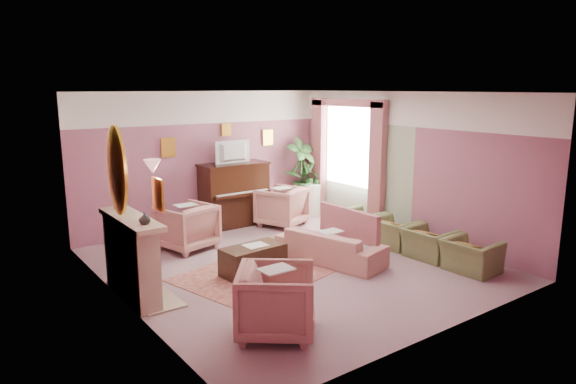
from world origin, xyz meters
TOP-DOWN VIEW (x-y plane):
  - floor at (0.00, 0.00)m, footprint 5.50×6.00m
  - ceiling at (0.00, 0.00)m, footprint 5.50×6.00m
  - wall_back at (0.00, 3.00)m, footprint 5.50×0.02m
  - wall_front at (0.00, -3.00)m, footprint 5.50×0.02m
  - wall_left at (-2.75, 0.00)m, footprint 0.02×6.00m
  - wall_right at (2.75, 0.00)m, footprint 0.02×6.00m
  - picture_rail_band at (0.00, 2.99)m, footprint 5.50×0.01m
  - stripe_panel at (2.73, 1.30)m, footprint 0.01×3.00m
  - fireplace_surround at (-2.59, 0.20)m, footprint 0.30×1.40m
  - fireplace_inset at (-2.49, 0.20)m, footprint 0.18×0.72m
  - fire_ember at (-2.45, 0.20)m, footprint 0.06×0.54m
  - mantel_shelf at (-2.56, 0.20)m, footprint 0.40×1.55m
  - hearth at (-2.39, 0.20)m, footprint 0.55×1.50m
  - mirror_frame at (-2.70, 0.20)m, footprint 0.04×0.72m
  - mirror_glass at (-2.67, 0.20)m, footprint 0.01×0.60m
  - sconce_shade at (-2.62, -0.85)m, footprint 0.20×0.20m
  - piano at (0.50, 2.68)m, footprint 1.40×0.60m
  - piano_keyshelf at (0.50, 2.33)m, footprint 1.30×0.12m
  - piano_keys at (0.50, 2.33)m, footprint 1.20×0.08m
  - piano_top at (0.50, 2.68)m, footprint 1.45×0.65m
  - television at (0.50, 2.63)m, footprint 0.80×0.12m
  - print_back_left at (-0.80, 2.96)m, footprint 0.30×0.03m
  - print_back_right at (1.55, 2.96)m, footprint 0.26×0.03m
  - print_back_mid at (0.50, 2.96)m, footprint 0.22×0.03m
  - print_left_wall at (-2.71, -1.20)m, footprint 0.03×0.28m
  - window_blind at (2.70, 1.55)m, footprint 0.03×1.40m
  - curtain_left at (2.62, 0.63)m, footprint 0.16×0.34m
  - curtain_right at (2.62, 2.47)m, footprint 0.16×0.34m
  - pelmet at (2.62, 1.55)m, footprint 0.16×2.20m
  - mantel_plant at (-2.55, 0.75)m, footprint 0.16×0.16m
  - mantel_vase at (-2.55, -0.30)m, footprint 0.16×0.16m
  - area_rug at (-0.61, -0.03)m, footprint 2.86×2.35m
  - coffee_table at (-0.74, -0.01)m, footprint 1.04×0.58m
  - table_paper at (-0.69, -0.01)m, footprint 0.35×0.28m
  - sofa at (0.61, -0.30)m, footprint 0.62×1.85m
  - sofa_throw at (1.01, -0.30)m, footprint 0.09×1.40m
  - floral_armchair_left at (-1.03, 1.77)m, footprint 0.88×0.88m
  - floral_armchair_right at (1.28, 2.06)m, footprint 0.88×0.88m
  - floral_armchair_front at (-1.60, -1.88)m, footprint 0.88×0.88m
  - olive_chair_a at (2.08, -1.98)m, footprint 0.57×0.81m
  - olive_chair_b at (2.08, -1.16)m, footprint 0.57×0.81m
  - olive_chair_c at (2.08, -0.34)m, footprint 0.57×0.81m
  - olive_chair_d at (2.08, 0.48)m, footprint 0.57×0.81m
  - side_table at (2.39, 2.51)m, footprint 0.52×0.52m
  - side_plant_big at (2.39, 2.51)m, footprint 0.30×0.30m
  - side_plant_small at (2.51, 2.41)m, footprint 0.16×0.16m
  - palm_pot at (2.22, 2.59)m, footprint 0.34×0.34m
  - palm_plant at (2.22, 2.59)m, footprint 0.76×0.76m

SIDE VIEW (x-z plane):
  - floor at x=0.00m, z-range -0.01..0.01m
  - area_rug at x=-0.61m, z-range 0.00..0.01m
  - hearth at x=-2.39m, z-range 0.00..0.02m
  - palm_pot at x=2.22m, z-range 0.00..0.34m
  - fire_ember at x=-2.45m, z-range 0.17..0.27m
  - coffee_table at x=-0.74m, z-range 0.00..0.45m
  - olive_chair_a at x=2.08m, z-range 0.00..0.70m
  - olive_chair_b at x=2.08m, z-range 0.00..0.70m
  - olive_chair_c at x=2.08m, z-range 0.00..0.70m
  - olive_chair_d at x=2.08m, z-range 0.00..0.70m
  - side_table at x=2.39m, z-range 0.00..0.70m
  - sofa at x=0.61m, z-range 0.00..0.75m
  - fireplace_inset at x=-2.49m, z-range 0.06..0.74m
  - table_paper at x=-0.69m, z-range 0.45..0.46m
  - floral_armchair_left at x=-1.03m, z-range 0.00..0.91m
  - floral_armchair_right at x=1.28m, z-range 0.00..0.91m
  - floral_armchair_front at x=-1.60m, z-range 0.00..0.91m
  - fireplace_surround at x=-2.59m, z-range 0.00..1.10m
  - sofa_throw at x=1.01m, z-range 0.34..0.86m
  - piano at x=0.50m, z-range 0.00..1.30m
  - piano_keyshelf at x=0.50m, z-range 0.69..0.75m
  - piano_keys at x=0.50m, z-range 0.75..0.77m
  - side_plant_small at x=2.51m, z-range 0.70..0.98m
  - side_plant_big at x=2.39m, z-range 0.70..1.04m
  - palm_plant at x=2.22m, z-range 0.34..1.78m
  - stripe_panel at x=2.73m, z-range 0.00..2.15m
  - mantel_shelf at x=-2.56m, z-range 1.09..1.16m
  - mantel_vase at x=-2.55m, z-range 1.15..1.31m
  - mantel_plant at x=-2.55m, z-range 1.15..1.43m
  - curtain_left at x=2.62m, z-range 0.00..2.60m
  - curtain_right at x=2.62m, z-range 0.00..2.60m
  - piano_top at x=0.50m, z-range 1.29..1.33m
  - wall_back at x=0.00m, z-range 0.00..2.80m
  - wall_front at x=0.00m, z-range 0.00..2.80m
  - wall_left at x=-2.75m, z-range 0.00..2.80m
  - wall_right at x=2.75m, z-range 0.00..2.80m
  - television at x=0.50m, z-range 1.36..1.84m
  - window_blind at x=2.70m, z-range 0.80..2.60m
  - print_back_left at x=-0.80m, z-range 1.53..1.91m
  - print_left_wall at x=-2.71m, z-range 1.54..1.90m
  - print_back_right at x=1.55m, z-range 1.61..1.95m
  - mirror_frame at x=-2.70m, z-range 1.20..2.40m
  - mirror_glass at x=-2.67m, z-range 1.27..2.33m
  - sconce_shade at x=-2.62m, z-range 1.90..2.06m
  - print_back_mid at x=0.50m, z-range 1.87..2.13m
  - picture_rail_band at x=0.00m, z-range 2.15..2.80m
  - pelmet at x=2.62m, z-range 2.48..2.64m
  - ceiling at x=0.00m, z-range 2.79..2.80m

